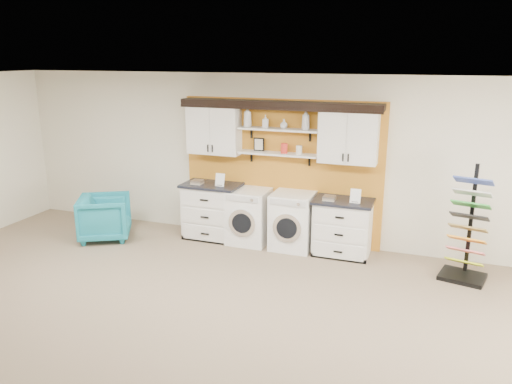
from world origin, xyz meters
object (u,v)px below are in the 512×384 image
at_px(sample_rack, 466,244).
at_px(dryer, 293,221).
at_px(washer, 249,216).
at_px(armchair, 105,217).
at_px(base_cabinet_left, 212,211).
at_px(base_cabinet_right, 342,227).

bearing_deg(sample_rack, dryer, -173.27).
bearing_deg(washer, armchair, -164.23).
distance_m(base_cabinet_left, armchair, 1.85).
xyz_separation_m(washer, armchair, (-2.40, -0.68, -0.08)).
xyz_separation_m(base_cabinet_left, base_cabinet_right, (2.26, 0.00, -0.03)).
distance_m(sample_rack, armchair, 5.79).
distance_m(base_cabinet_right, sample_rack, 1.83).
xyz_separation_m(base_cabinet_left, sample_rack, (4.06, -0.30, 0.04)).
bearing_deg(washer, base_cabinet_right, 0.12).
height_order(base_cabinet_right, sample_rack, sample_rack).
relative_size(washer, sample_rack, 0.56).
distance_m(base_cabinet_right, washer, 1.58).
bearing_deg(base_cabinet_left, dryer, -0.13).
height_order(base_cabinet_left, armchair, base_cabinet_left).
xyz_separation_m(base_cabinet_right, sample_rack, (1.80, -0.30, 0.07)).
distance_m(base_cabinet_left, base_cabinet_right, 2.26).
relative_size(washer, armchair, 1.10).
relative_size(base_cabinet_left, washer, 1.07).
bearing_deg(sample_rack, washer, -171.81).
distance_m(washer, sample_rack, 3.39).
bearing_deg(sample_rack, base_cabinet_left, -171.01).
relative_size(base_cabinet_right, sample_rack, 0.56).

